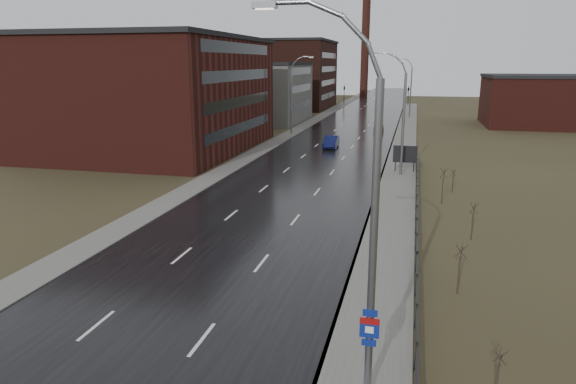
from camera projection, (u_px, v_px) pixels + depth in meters
The scene contains 24 objects.
road at pixel (343, 138), 73.02m from camera, with size 14.00×300.00×0.06m, color black.
sidewalk_right at pixel (398, 177), 47.48m from camera, with size 3.20×180.00×0.18m, color #595651.
curb_right at pixel (381, 177), 47.83m from camera, with size 0.16×180.00×0.18m, color slate.
sidewalk_left at pixel (287, 136), 74.91m from camera, with size 2.40×260.00×0.12m, color #595651.
warehouse_near at pixel (155, 94), 62.10m from camera, with size 22.44×28.56×13.50m.
warehouse_mid at pixel (258, 92), 92.85m from camera, with size 16.32×20.40×10.50m.
warehouse_far at pixel (275, 74), 121.64m from camera, with size 26.52×24.48×15.50m.
building_right at pixel (542, 101), 85.70m from camera, with size 18.36×16.32×8.50m.
smokestack at pixel (365, 45), 155.36m from camera, with size 2.70×2.70×30.70m.
streetlight_main at pixel (363, 216), 14.97m from camera, with size 3.91×0.29×12.11m.
streetlight_right_mid at pixel (400, 114), 47.04m from camera, with size 3.36×0.28×11.35m.
streetlight_left at pixel (293, 95), 75.26m from camera, with size 3.36×0.28×11.35m.
streetlight_right_far at pixel (409, 87), 97.88m from camera, with size 3.36×0.28×11.35m.
guardrail at pixel (417, 227), 31.22m from camera, with size 0.10×53.05×1.10m.
shrub_b at pixel (498, 373), 16.12m from camera, with size 0.42×0.44×1.75m.
shrub_c at pixel (459, 267), 23.51m from camera, with size 0.58×0.61×2.43m.
shrub_d at pixel (473, 220), 30.79m from camera, with size 0.55×0.58×2.31m.
shrub_e at pixel (443, 185), 38.62m from camera, with size 0.66×0.69×2.79m.
shrub_f at pixel (453, 180), 42.14m from camera, with size 0.47×0.49×1.96m.
billboard at pixel (405, 155), 49.36m from camera, with size 2.28×0.17×2.69m.
traffic_light_left at pixel (344, 86), 130.25m from camera, with size 0.58×2.73×5.30m.
traffic_light_right at pixel (409, 87), 126.55m from camera, with size 0.58×2.73×5.30m.
car_near at pixel (331, 142), 64.05m from camera, with size 1.59×4.57×1.51m, color #0C123F.
car_far at pixel (379, 127), 79.59m from camera, with size 1.57×3.89×1.33m, color #480D0C.
Camera 1 is at (9.75, -12.46, 10.41)m, focal length 32.00 mm.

